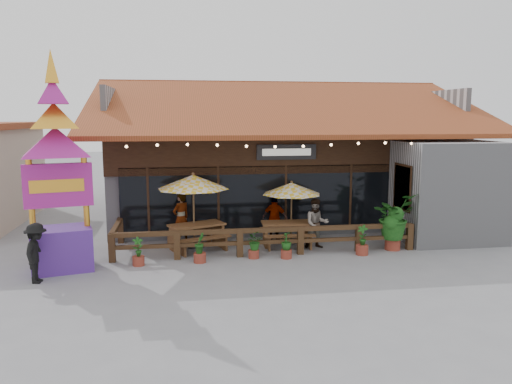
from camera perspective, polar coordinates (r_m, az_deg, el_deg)
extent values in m
plane|color=gray|center=(17.19, 6.30, -6.55)|extent=(100.00, 100.00, 0.00)
cube|color=#9E9FA3|center=(23.55, 2.01, 2.58)|extent=(14.00, 10.00, 4.00)
cube|color=#342010|center=(18.21, 0.33, 4.58)|extent=(11.00, 0.16, 1.60)
cube|color=black|center=(18.39, 0.33, -0.71)|extent=(10.00, 0.12, 2.40)
cube|color=#FFBD72|center=(18.58, 0.24, -0.61)|extent=(9.80, 0.05, 2.20)
cube|color=#9E9FA3|center=(19.41, 21.04, 0.10)|extent=(3.50, 2.70, 3.60)
cube|color=#B21C21|center=(18.42, 16.40, 0.53)|extent=(0.06, 1.20, 1.50)
cube|color=#342010|center=(18.42, 16.37, 0.53)|extent=(0.04, 1.34, 1.64)
cube|color=#994022|center=(20.00, 3.93, 9.80)|extent=(15.50, 7.05, 2.37)
cube|color=#994022|center=(26.87, 0.64, 9.53)|extent=(15.50, 7.05, 2.37)
cube|color=#994022|center=(23.47, 2.06, 12.38)|extent=(15.50, 0.30, 0.12)
cube|color=#9E9FA3|center=(23.17, -15.44, 8.86)|extent=(0.20, 9.00, 1.80)
cube|color=#9E9FA3|center=(25.66, 17.78, 8.71)|extent=(0.20, 9.00, 1.80)
cube|color=black|center=(18.27, 3.50, 4.58)|extent=(2.20, 0.10, 0.55)
cube|color=silver|center=(18.21, 3.54, 4.57)|extent=(1.80, 0.02, 0.25)
cube|color=#342010|center=(18.16, -12.21, -1.02)|extent=(0.08, 0.08, 2.40)
cube|color=#342010|center=(18.18, -4.32, -0.85)|extent=(0.08, 0.08, 2.40)
cube|color=#342010|center=(18.53, 3.41, -0.65)|extent=(0.08, 0.08, 2.40)
cube|color=#342010|center=(19.20, 10.73, -0.46)|extent=(0.08, 0.08, 2.40)
sphere|color=#F0B984|center=(16.21, -14.59, 5.04)|extent=(0.09, 0.09, 0.09)
sphere|color=#F0B984|center=(16.14, -11.23, 5.28)|extent=(0.09, 0.09, 0.09)
sphere|color=#F0B984|center=(16.12, -7.84, 5.40)|extent=(0.09, 0.09, 0.09)
sphere|color=#F0B984|center=(16.17, -4.46, 5.36)|extent=(0.09, 0.09, 0.09)
sphere|color=#F0B984|center=(16.27, -1.10, 5.25)|extent=(0.09, 0.09, 0.09)
sphere|color=#F0B984|center=(16.42, 2.20, 5.19)|extent=(0.09, 0.09, 0.09)
sphere|color=#F0B984|center=(16.62, 5.43, 5.23)|extent=(0.09, 0.09, 0.09)
sphere|color=#F0B984|center=(16.88, 8.58, 5.36)|extent=(0.09, 0.09, 0.09)
sphere|color=#F0B984|center=(17.18, 11.62, 5.47)|extent=(0.09, 0.09, 0.09)
sphere|color=#F0B984|center=(17.53, 14.55, 5.46)|extent=(0.09, 0.09, 0.09)
sphere|color=#F0B984|center=(17.93, 17.35, 5.32)|extent=(0.09, 0.09, 0.09)
cube|color=#462D19|center=(16.18, -16.15, -6.16)|extent=(0.20, 0.20, 0.90)
cube|color=#462D19|center=(16.04, -9.01, -6.05)|extent=(0.20, 0.20, 0.90)
cube|color=#462D19|center=(16.14, -1.86, -5.85)|extent=(0.20, 0.20, 0.90)
cube|color=#462D19|center=(16.49, 5.09, -5.57)|extent=(0.20, 0.20, 0.90)
cube|color=#462D19|center=(17.06, 11.66, -5.23)|extent=(0.20, 0.20, 0.90)
cube|color=#462D19|center=(17.76, 17.13, -4.89)|extent=(0.20, 0.20, 0.90)
cube|color=#462D19|center=(16.17, 1.31, -4.36)|extent=(9.80, 0.16, 0.14)
cube|color=#462D19|center=(16.27, 1.31, -5.74)|extent=(9.80, 0.12, 0.12)
cube|color=#462D19|center=(17.30, -15.68, -3.83)|extent=(0.16, 2.50, 0.14)
cube|color=#462D19|center=(18.50, -15.20, -4.28)|extent=(0.20, 0.20, 0.90)
cylinder|color=brown|center=(17.17, -7.12, -2.37)|extent=(0.06, 0.06, 2.46)
cone|color=yellow|center=(17.00, -7.19, 1.17)|extent=(2.97, 2.97, 0.48)
sphere|color=brown|center=(16.96, -7.21, 2.06)|extent=(0.11, 0.11, 0.11)
cylinder|color=black|center=(17.43, -7.05, -6.24)|extent=(0.47, 0.47, 0.06)
cylinder|color=brown|center=(17.75, 4.06, -2.53)|extent=(0.06, 0.06, 2.11)
cone|color=yellow|center=(17.60, 4.09, 0.41)|extent=(2.32, 2.32, 0.41)
sphere|color=brown|center=(17.57, 4.10, 1.15)|extent=(0.09, 0.09, 0.09)
cylinder|color=black|center=(17.98, 4.02, -5.74)|extent=(0.40, 0.40, 0.06)
cube|color=brown|center=(17.06, -6.79, -3.74)|extent=(2.02, 1.48, 0.07)
cube|color=brown|center=(16.86, -9.27, -5.42)|extent=(0.39, 0.78, 0.85)
cube|color=brown|center=(17.49, -4.36, -4.82)|extent=(0.39, 0.78, 0.85)
cube|color=brown|center=(16.58, -5.88, -5.31)|extent=(1.82, 0.99, 0.06)
cube|color=brown|center=(17.70, -7.60, -4.44)|extent=(1.82, 0.99, 0.06)
cube|color=brown|center=(17.46, 3.57, -3.54)|extent=(1.79, 0.90, 0.07)
cube|color=brown|center=(17.44, 1.06, -4.90)|extent=(0.12, 0.77, 0.81)
cube|color=brown|center=(17.69, 6.01, -4.75)|extent=(0.12, 0.77, 0.81)
cube|color=brown|center=(16.95, 3.90, -5.05)|extent=(1.76, 0.39, 0.05)
cube|color=brown|center=(18.11, 3.24, -4.15)|extent=(1.76, 0.39, 0.05)
cube|color=#51268D|center=(15.83, -21.29, -6.07)|extent=(1.93, 1.62, 1.26)
cube|color=#AA1F89|center=(15.47, -21.67, 0.72)|extent=(1.90, 0.70, 1.26)
cube|color=gold|center=(15.33, -21.79, 0.65)|extent=(1.44, 0.38, 0.37)
cylinder|color=gold|center=(15.69, -24.24, -0.11)|extent=(0.17, 0.17, 2.10)
cylinder|color=gold|center=(15.35, -18.95, 0.02)|extent=(0.17, 0.17, 2.10)
pyramid|color=#AA1F89|center=(15.35, -22.02, 6.95)|extent=(3.05, 3.05, 0.84)
pyramid|color=gold|center=(15.35, -22.17, 9.49)|extent=(2.16, 2.16, 0.74)
pyramid|color=#AA1F89|center=(15.39, -22.31, 12.03)|extent=(1.40, 1.40, 0.74)
pyramid|color=gold|center=(15.46, -22.49, 14.94)|extent=(0.63, 0.63, 0.95)
cylinder|color=maroon|center=(17.65, 15.33, -5.76)|extent=(0.52, 0.52, 0.38)
imported|color=#215A19|center=(17.44, 15.46, -2.67)|extent=(1.80, 1.72, 1.56)
sphere|color=#215A19|center=(17.48, 15.93, -3.66)|extent=(0.52, 0.52, 0.52)
sphere|color=#215A19|center=(17.53, 14.97, -3.00)|extent=(0.45, 0.45, 0.45)
imported|color=#342010|center=(17.76, -8.55, -3.00)|extent=(0.81, 0.78, 1.87)
imported|color=#342010|center=(17.21, 6.93, -3.60)|extent=(0.86, 0.69, 1.72)
imported|color=#342010|center=(18.26, 2.19, -2.97)|extent=(1.03, 0.82, 1.63)
imported|color=black|center=(14.84, -23.80, -6.40)|extent=(0.69, 1.11, 1.65)
cylinder|color=maroon|center=(15.70, -13.28, -7.67)|extent=(0.36, 0.36, 0.29)
imported|color=#215A19|center=(15.58, -13.34, -6.10)|extent=(0.36, 0.29, 0.60)
cylinder|color=maroon|center=(15.68, -6.44, -7.47)|extent=(0.38, 0.38, 0.31)
imported|color=#215A19|center=(15.56, -6.47, -5.81)|extent=(0.39, 0.43, 0.63)
cylinder|color=maroon|center=(16.04, -0.26, -7.10)|extent=(0.34, 0.34, 0.27)
imported|color=#215A19|center=(15.93, -0.27, -5.64)|extent=(0.65, 0.67, 0.57)
cylinder|color=maroon|center=(16.06, 3.48, -7.08)|extent=(0.35, 0.35, 0.28)
imported|color=#215A19|center=(15.94, 3.50, -5.59)|extent=(0.46, 0.46, 0.58)
cylinder|color=maroon|center=(16.80, 12.02, -6.48)|extent=(0.41, 0.41, 0.32)
imported|color=#215A19|center=(16.68, 12.07, -4.83)|extent=(0.42, 0.42, 0.67)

